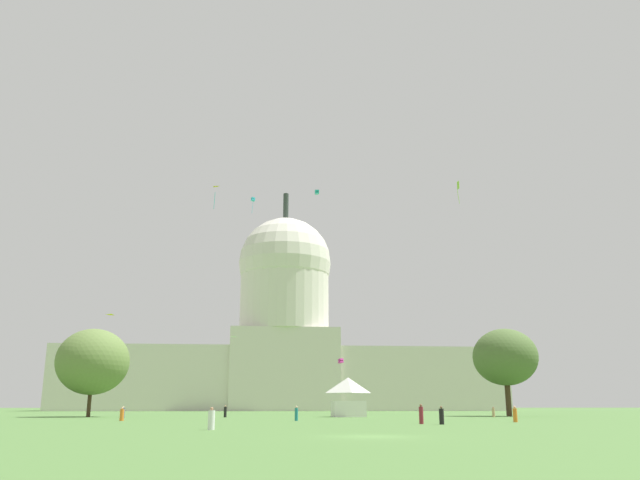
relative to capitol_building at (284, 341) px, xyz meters
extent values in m
plane|color=#4C7538|center=(-2.27, -171.39, -21.49)|extent=(800.00, 800.00, 0.00)
cube|color=beige|center=(-34.77, 0.00, -11.85)|extent=(69.55, 24.59, 19.28)
cube|color=beige|center=(34.77, 0.00, -11.85)|extent=(69.55, 24.59, 19.28)
cube|color=beige|center=(0.00, 0.00, -9.11)|extent=(33.35, 27.05, 24.76)
cylinder|color=beige|center=(0.00, 0.00, 14.48)|extent=(28.78, 28.78, 22.42)
sphere|color=beige|center=(0.00, 0.00, 25.69)|extent=(30.30, 30.30, 30.30)
cylinder|color=#2D3833|center=(0.00, 0.00, 45.36)|extent=(1.80, 1.80, 9.06)
cube|color=white|center=(4.97, -110.67, -20.34)|extent=(4.72, 4.68, 2.30)
pyramid|color=white|center=(4.97, -110.67, -16.93)|extent=(4.96, 4.92, 2.26)
cylinder|color=#42301E|center=(-33.14, -107.35, -18.95)|extent=(0.57, 0.57, 5.08)
ellipsoid|color=olive|center=(-33.14, -107.35, -13.49)|extent=(14.17, 14.01, 9.75)
cylinder|color=#42301E|center=(30.80, -107.48, -18.27)|extent=(0.85, 0.85, 6.45)
ellipsoid|color=#4C6633|center=(30.80, -107.48, -12.36)|extent=(14.48, 14.48, 8.94)
cylinder|color=orange|center=(17.70, -142.28, -20.81)|extent=(0.58, 0.58, 1.36)
sphere|color=tan|center=(17.70, -142.28, -20.01)|extent=(0.34, 0.34, 0.25)
cylinder|color=maroon|center=(6.49, -147.88, -20.72)|extent=(0.49, 0.49, 1.55)
sphere|color=brown|center=(6.49, -147.88, -19.82)|extent=(0.30, 0.30, 0.24)
cylinder|color=black|center=(-12.96, -112.56, -20.77)|extent=(0.57, 0.57, 1.43)
sphere|color=tan|center=(-12.96, -112.56, -19.95)|extent=(0.31, 0.31, 0.22)
cylinder|color=black|center=(7.94, -149.49, -20.80)|extent=(0.48, 0.48, 1.38)
sphere|color=brown|center=(7.94, -149.49, -19.99)|extent=(0.25, 0.25, 0.23)
cylinder|color=#1E757A|center=(-4.19, -134.49, -20.81)|extent=(0.50, 0.50, 1.37)
sphere|color=beige|center=(-4.19, -134.49, -20.00)|extent=(0.34, 0.34, 0.24)
cylinder|color=silver|center=(-11.80, -160.52, -20.83)|extent=(0.68, 0.68, 1.32)
sphere|color=#A37556|center=(-11.80, -160.52, -20.06)|extent=(0.33, 0.33, 0.23)
cylinder|color=orange|center=(-23.40, -132.60, -20.86)|extent=(0.60, 0.60, 1.26)
sphere|color=beige|center=(-23.40, -132.60, -20.12)|extent=(0.30, 0.30, 0.23)
cylinder|color=tan|center=(25.79, -114.21, -20.87)|extent=(0.46, 0.46, 1.24)
sphere|color=#A37556|center=(25.79, -114.21, -20.14)|extent=(0.23, 0.23, 0.21)
cylinder|color=#3D5684|center=(-26.37, -116.60, -20.84)|extent=(0.60, 0.60, 1.29)
sphere|color=beige|center=(-26.37, -116.60, -20.08)|extent=(0.32, 0.32, 0.23)
pyramid|color=yellow|center=(-40.86, -62.70, -0.57)|extent=(1.69, 1.55, 0.30)
cube|color=#D1339E|center=(13.37, -38.22, -8.86)|extent=(1.43, 1.46, 0.66)
cube|color=#D1339E|center=(13.37, -38.22, -8.26)|extent=(1.43, 1.46, 0.66)
cube|color=#8CD133|center=(26.07, -103.26, 17.91)|extent=(0.32, 0.70, 1.54)
cylinder|color=#8CD133|center=(25.99, -103.26, 15.79)|extent=(0.25, 0.32, 2.72)
cube|color=teal|center=(6.79, -40.51, 36.79)|extent=(1.16, 1.12, 0.56)
cube|color=teal|center=(6.79, -40.51, 37.40)|extent=(1.16, 1.12, 0.56)
cube|color=#33BCDB|center=(-10.43, -62.47, 27.15)|extent=(1.07, 1.05, 0.46)
cube|color=#33BCDB|center=(-10.43, -62.47, 27.59)|extent=(1.07, 1.05, 0.46)
cylinder|color=#33BCDB|center=(-10.50, -62.47, 25.40)|extent=(0.32, 0.28, 3.15)
pyramid|color=gold|center=(-16.68, -104.39, 15.44)|extent=(1.40, 1.38, 0.28)
cylinder|color=teal|center=(-16.38, -104.05, 13.47)|extent=(0.17, 0.24, 3.04)
pyramid|color=white|center=(-13.76, -60.52, -5.00)|extent=(1.46, 1.05, 0.19)
camera|label=1|loc=(-8.77, -207.97, -19.80)|focal=36.10mm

